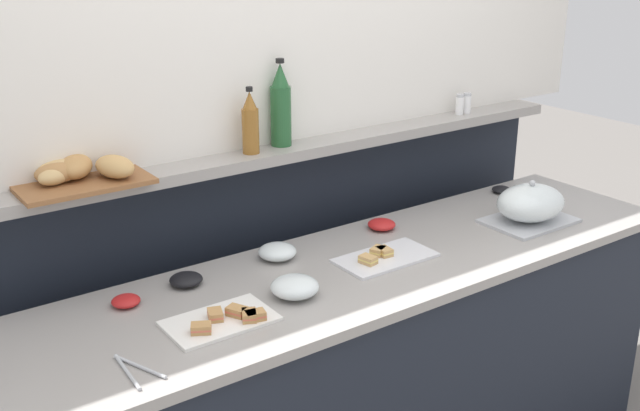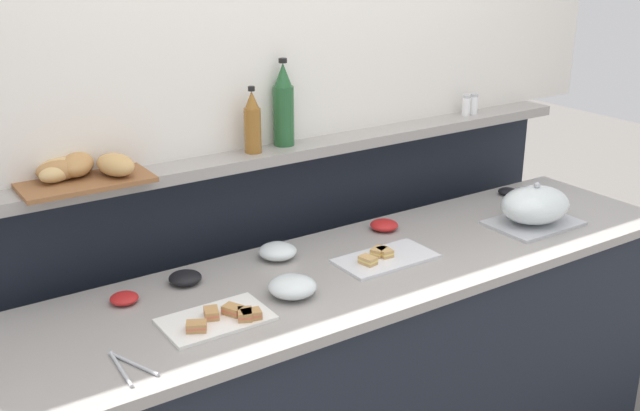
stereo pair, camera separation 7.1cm
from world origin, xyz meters
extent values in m
plane|color=slate|center=(0.00, 0.60, 0.00)|extent=(12.00, 12.00, 0.00)
cube|color=black|center=(0.00, 0.00, 0.45)|extent=(2.48, 0.61, 0.90)
cube|color=gray|center=(0.00, 0.00, 0.92)|extent=(2.52, 0.65, 0.03)
cube|color=black|center=(0.00, 0.51, 0.61)|extent=(2.56, 0.08, 1.22)
cube|color=gray|center=(0.00, 0.46, 1.24)|extent=(2.56, 0.22, 0.04)
cube|color=white|center=(-0.60, -0.08, 0.94)|extent=(0.31, 0.19, 0.01)
cube|color=#B7844C|center=(-0.53, -0.13, 0.95)|extent=(0.06, 0.07, 0.01)
cube|color=#D1664C|center=(-0.53, -0.13, 0.96)|extent=(0.06, 0.07, 0.01)
cube|color=#B7844C|center=(-0.53, -0.13, 0.97)|extent=(0.06, 0.07, 0.01)
cube|color=#B7844C|center=(-0.68, -0.12, 0.95)|extent=(0.07, 0.06, 0.01)
cube|color=#D1664C|center=(-0.68, -0.12, 0.96)|extent=(0.07, 0.06, 0.01)
cube|color=#B7844C|center=(-0.68, -0.12, 0.97)|extent=(0.07, 0.06, 0.01)
cube|color=#B7844C|center=(-0.55, -0.08, 0.95)|extent=(0.06, 0.07, 0.01)
cube|color=#D1664C|center=(-0.55, -0.08, 0.96)|extent=(0.06, 0.07, 0.01)
cube|color=#B7844C|center=(-0.55, -0.08, 0.97)|extent=(0.06, 0.07, 0.01)
cube|color=#B7844C|center=(-0.61, -0.07, 0.95)|extent=(0.06, 0.07, 0.01)
cube|color=#D1664C|center=(-0.61, -0.07, 0.96)|extent=(0.06, 0.07, 0.01)
cube|color=#B7844C|center=(-0.61, -0.07, 0.97)|extent=(0.06, 0.07, 0.01)
cube|color=#B7844C|center=(-0.52, -0.14, 0.95)|extent=(0.06, 0.05, 0.01)
cube|color=#D1664C|center=(-0.52, -0.14, 0.96)|extent=(0.06, 0.05, 0.01)
cube|color=#B7844C|center=(-0.52, -0.14, 0.97)|extent=(0.06, 0.05, 0.01)
cube|color=silver|center=(0.07, -0.01, 0.94)|extent=(0.34, 0.18, 0.01)
cube|color=tan|center=(-0.01, -0.02, 0.95)|extent=(0.05, 0.06, 0.01)
cube|color=#E5C666|center=(-0.01, -0.02, 0.96)|extent=(0.05, 0.06, 0.01)
cube|color=tan|center=(-0.01, -0.02, 0.97)|extent=(0.05, 0.06, 0.01)
cube|color=tan|center=(0.06, 0.02, 0.95)|extent=(0.07, 0.06, 0.01)
cube|color=#E5C666|center=(0.06, 0.02, 0.96)|extent=(0.07, 0.06, 0.01)
cube|color=tan|center=(0.06, 0.02, 0.97)|extent=(0.07, 0.06, 0.01)
cube|color=tan|center=(0.08, 0.00, 0.95)|extent=(0.04, 0.06, 0.01)
cube|color=#E5C666|center=(0.08, 0.00, 0.96)|extent=(0.04, 0.06, 0.01)
cube|color=tan|center=(0.08, 0.00, 0.97)|extent=(0.04, 0.06, 0.01)
cube|color=#B7BABF|center=(0.75, -0.06, 0.94)|extent=(0.34, 0.24, 0.01)
ellipsoid|color=silver|center=(0.75, -0.06, 1.02)|extent=(0.28, 0.23, 0.14)
sphere|color=#B7BABF|center=(0.75, -0.06, 1.10)|extent=(0.02, 0.02, 0.02)
ellipsoid|color=silver|center=(-0.33, -0.06, 0.97)|extent=(0.15, 0.15, 0.06)
ellipsoid|color=#E5CC66|center=(-0.33, -0.06, 0.96)|extent=(0.12, 0.12, 0.04)
ellipsoid|color=silver|center=(-0.23, 0.21, 0.96)|extent=(0.13, 0.13, 0.05)
ellipsoid|color=#BF4C3F|center=(-0.23, 0.21, 0.95)|extent=(0.10, 0.10, 0.03)
ellipsoid|color=black|center=(-0.57, 0.20, 0.96)|extent=(0.11, 0.11, 0.04)
ellipsoid|color=red|center=(-0.78, 0.18, 0.95)|extent=(0.09, 0.09, 0.03)
ellipsoid|color=black|center=(0.93, 0.24, 0.95)|extent=(0.08, 0.08, 0.03)
ellipsoid|color=red|center=(0.24, 0.21, 0.96)|extent=(0.11, 0.11, 0.04)
cylinder|color=#B7BABF|center=(-0.89, -0.18, 0.94)|extent=(0.07, 0.17, 0.01)
cylinder|color=#B7BABF|center=(-0.92, -0.18, 0.94)|extent=(0.02, 0.18, 0.01)
sphere|color=#B7BABF|center=(-0.92, -0.09, 0.94)|extent=(0.01, 0.01, 0.01)
cylinder|color=#23562D|center=(-0.05, 0.45, 1.36)|extent=(0.08, 0.08, 0.22)
cone|color=#23562D|center=(-0.05, 0.45, 1.51)|extent=(0.06, 0.06, 0.08)
cylinder|color=black|center=(-0.05, 0.45, 1.56)|extent=(0.03, 0.03, 0.02)
cylinder|color=#8E5B23|center=(-0.19, 0.42, 1.34)|extent=(0.06, 0.06, 0.16)
cone|color=#8E5B23|center=(-0.19, 0.42, 1.45)|extent=(0.05, 0.05, 0.06)
cylinder|color=black|center=(-0.19, 0.42, 1.48)|extent=(0.02, 0.02, 0.02)
cylinder|color=white|center=(0.84, 0.43, 1.29)|extent=(0.03, 0.03, 0.08)
cylinder|color=#B7BABF|center=(0.84, 0.43, 1.34)|extent=(0.03, 0.03, 0.01)
cylinder|color=white|center=(0.88, 0.43, 1.29)|extent=(0.03, 0.03, 0.08)
cylinder|color=#B7BABF|center=(0.88, 0.43, 1.34)|extent=(0.03, 0.03, 0.01)
cube|color=brown|center=(-0.80, 0.43, 1.26)|extent=(0.40, 0.26, 0.02)
ellipsoid|color=tan|center=(-0.70, 0.39, 1.31)|extent=(0.13, 0.17, 0.07)
ellipsoid|color=tan|center=(-0.84, 0.46, 1.30)|extent=(0.16, 0.09, 0.06)
ellipsoid|color=#AD7A47|center=(-0.86, 0.44, 1.30)|extent=(0.15, 0.10, 0.06)
ellipsoid|color=#B7844C|center=(-0.80, 0.46, 1.31)|extent=(0.16, 0.19, 0.07)
ellipsoid|color=tan|center=(-0.87, 0.43, 1.30)|extent=(0.16, 0.14, 0.05)
camera|label=1|loc=(-1.49, -1.82, 2.00)|focal=42.65mm
camera|label=2|loc=(-1.43, -1.86, 2.00)|focal=42.65mm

